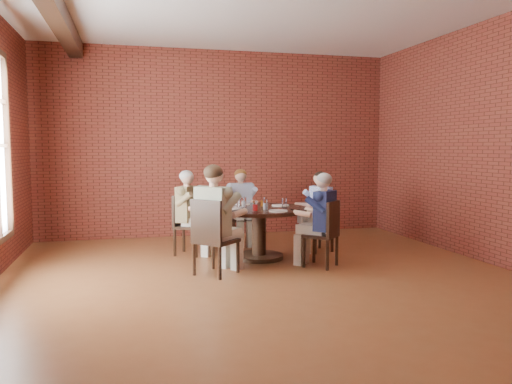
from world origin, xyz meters
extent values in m
plane|color=brown|center=(0.00, 0.00, 0.00)|extent=(7.00, 7.00, 0.00)
plane|color=maroon|center=(0.00, 3.50, 1.70)|extent=(7.00, 0.00, 7.00)
plane|color=maroon|center=(0.00, -3.50, 1.70)|extent=(7.00, 0.00, 7.00)
plane|color=maroon|center=(3.25, 0.00, 1.70)|extent=(0.00, 7.00, 7.00)
cube|color=black|center=(-3.17, 1.44, 1.65)|extent=(0.10, 0.08, 2.20)
cylinder|color=black|center=(0.20, 1.33, 0.03)|extent=(0.71, 0.71, 0.06)
cylinder|color=black|center=(0.20, 1.33, 0.35)|extent=(0.20, 0.20, 0.64)
cylinder|color=#341C13|center=(0.20, 1.33, 0.72)|extent=(1.42, 1.42, 0.05)
cube|color=black|center=(1.23, 1.61, 0.43)|extent=(0.47, 0.47, 0.04)
cube|color=black|center=(1.39, 1.66, 0.67)|extent=(0.14, 0.38, 0.44)
cylinder|color=black|center=(1.03, 1.73, 0.21)|extent=(0.04, 0.04, 0.41)
cylinder|color=black|center=(1.11, 1.41, 0.21)|extent=(0.04, 0.04, 0.41)
cylinder|color=black|center=(1.34, 1.81, 0.21)|extent=(0.04, 0.04, 0.41)
cylinder|color=black|center=(1.42, 1.50, 0.21)|extent=(0.04, 0.04, 0.41)
cube|color=black|center=(0.18, 2.45, 0.43)|extent=(0.40, 0.40, 0.04)
cube|color=black|center=(0.18, 2.62, 0.67)|extent=(0.39, 0.05, 0.45)
cylinder|color=black|center=(0.02, 2.28, 0.21)|extent=(0.04, 0.04, 0.41)
cylinder|color=black|center=(0.35, 2.28, 0.21)|extent=(0.04, 0.04, 0.41)
cylinder|color=black|center=(0.01, 2.61, 0.21)|extent=(0.04, 0.04, 0.41)
cylinder|color=black|center=(0.34, 2.62, 0.21)|extent=(0.04, 0.04, 0.41)
cube|color=black|center=(-0.75, 1.86, 0.43)|extent=(0.54, 0.54, 0.04)
cube|color=black|center=(-0.91, 1.95, 0.68)|extent=(0.23, 0.37, 0.46)
cylinder|color=black|center=(-0.69, 1.63, 0.21)|extent=(0.04, 0.04, 0.41)
cylinder|color=black|center=(-0.52, 1.93, 0.21)|extent=(0.04, 0.04, 0.41)
cylinder|color=black|center=(-0.98, 1.79, 0.21)|extent=(0.04, 0.04, 0.41)
cylinder|color=black|center=(-0.82, 2.09, 0.21)|extent=(0.04, 0.04, 0.41)
cube|color=black|center=(-0.56, 0.59, 0.43)|extent=(0.65, 0.65, 0.04)
cube|color=black|center=(-0.71, 0.45, 0.71)|extent=(0.35, 0.36, 0.53)
cylinder|color=black|center=(-0.28, 0.59, 0.21)|extent=(0.04, 0.04, 0.41)
cylinder|color=black|center=(-0.56, 0.88, 0.21)|extent=(0.04, 0.04, 0.41)
cylinder|color=black|center=(-0.57, 0.31, 0.21)|extent=(0.04, 0.04, 0.41)
cylinder|color=black|center=(-0.85, 0.60, 0.21)|extent=(0.04, 0.04, 0.41)
cube|color=black|center=(0.89, 0.65, 0.43)|extent=(0.57, 0.57, 0.04)
cube|color=black|center=(1.02, 0.53, 0.68)|extent=(0.31, 0.31, 0.46)
cylinder|color=black|center=(0.89, 0.89, 0.21)|extent=(0.04, 0.04, 0.41)
cylinder|color=black|center=(0.65, 0.65, 0.21)|extent=(0.04, 0.04, 0.41)
cylinder|color=black|center=(1.13, 0.66, 0.21)|extent=(0.04, 0.04, 0.41)
cylinder|color=black|center=(0.90, 0.41, 0.21)|extent=(0.04, 0.04, 0.41)
cylinder|color=white|center=(0.58, 1.50, 0.76)|extent=(0.26, 0.26, 0.01)
cylinder|color=white|center=(0.06, 1.83, 0.76)|extent=(0.26, 0.26, 0.01)
cylinder|color=white|center=(-0.18, 1.34, 0.76)|extent=(0.26, 0.26, 0.01)
cylinder|color=white|center=(0.35, 0.87, 0.76)|extent=(0.26, 0.26, 0.01)
cylinder|color=white|center=(0.57, 1.29, 0.82)|extent=(0.07, 0.07, 0.14)
cylinder|color=white|center=(0.31, 1.50, 0.82)|extent=(0.07, 0.07, 0.14)
cylinder|color=white|center=(0.03, 1.57, 0.82)|extent=(0.07, 0.07, 0.14)
cylinder|color=white|center=(0.00, 1.49, 0.82)|extent=(0.07, 0.07, 0.14)
cylinder|color=white|center=(-0.11, 1.28, 0.82)|extent=(0.07, 0.07, 0.14)
cylinder|color=white|center=(0.06, 1.02, 0.82)|extent=(0.07, 0.07, 0.14)
cylinder|color=white|center=(0.24, 1.13, 0.82)|extent=(0.07, 0.07, 0.14)
cube|color=black|center=(0.64, 0.99, 0.75)|extent=(0.11, 0.15, 0.01)
camera|label=1|loc=(-1.62, -5.64, 1.62)|focal=35.00mm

